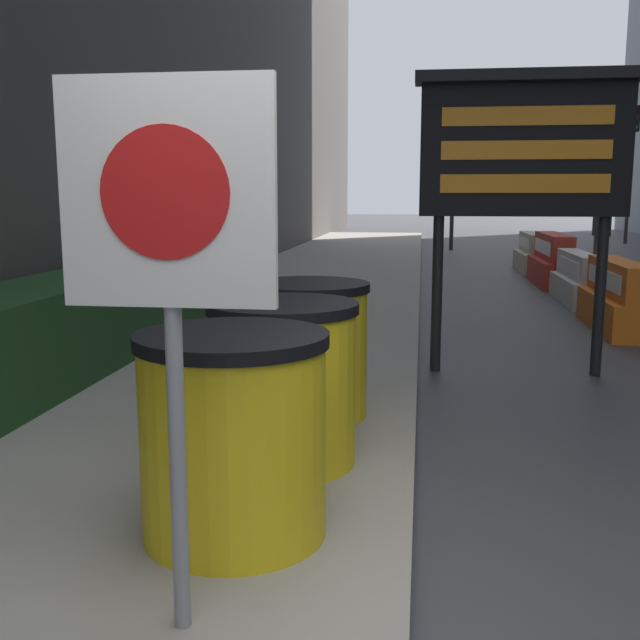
{
  "coord_description": "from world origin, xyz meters",
  "views": [
    {
      "loc": [
        0.01,
        -2.33,
        1.69
      ],
      "look_at": [
        -0.82,
        3.78,
        0.64
      ],
      "focal_mm": 42.0,
      "sensor_mm": 36.0,
      "label": 1
    }
  ],
  "objects_px": {
    "jersey_barrier_cream": "(533,254)",
    "traffic_light_far_side": "(632,145)",
    "jersey_barrier_white": "(578,281)",
    "traffic_light_near_curb": "(454,154)",
    "jersey_barrier_orange_near": "(618,300)",
    "pedestrian_passerby": "(602,228)",
    "warning_sign": "(169,239)",
    "jersey_barrier_red_striped": "(553,262)",
    "message_board": "(524,150)",
    "barrel_drum_foreground": "(234,434)",
    "barrel_drum_middle": "(283,383)",
    "barrel_drum_back": "(307,349)"
  },
  "relations": [
    {
      "from": "barrel_drum_back",
      "to": "traffic_light_near_curb",
      "type": "height_order",
      "value": "traffic_light_near_curb"
    },
    {
      "from": "barrel_drum_foreground",
      "to": "jersey_barrier_white",
      "type": "relative_size",
      "value": 0.46
    },
    {
      "from": "barrel_drum_middle",
      "to": "message_board",
      "type": "distance_m",
      "value": 3.73
    },
    {
      "from": "traffic_light_far_side",
      "to": "barrel_drum_middle",
      "type": "bearing_deg",
      "value": -108.74
    },
    {
      "from": "jersey_barrier_red_striped",
      "to": "traffic_light_far_side",
      "type": "distance_m",
      "value": 13.36
    },
    {
      "from": "warning_sign",
      "to": "jersey_barrier_orange_near",
      "type": "height_order",
      "value": "warning_sign"
    },
    {
      "from": "jersey_barrier_white",
      "to": "traffic_light_near_curb",
      "type": "bearing_deg",
      "value": 98.15
    },
    {
      "from": "barrel_drum_middle",
      "to": "warning_sign",
      "type": "height_order",
      "value": "warning_sign"
    },
    {
      "from": "barrel_drum_back",
      "to": "barrel_drum_middle",
      "type": "bearing_deg",
      "value": -89.65
    },
    {
      "from": "barrel_drum_middle",
      "to": "warning_sign",
      "type": "xyz_separation_m",
      "value": [
        -0.06,
        -1.73,
        0.92
      ]
    },
    {
      "from": "barrel_drum_back",
      "to": "message_board",
      "type": "distance_m",
      "value": 3.02
    },
    {
      "from": "barrel_drum_middle",
      "to": "jersey_barrier_white",
      "type": "relative_size",
      "value": 0.46
    },
    {
      "from": "warning_sign",
      "to": "jersey_barrier_red_striped",
      "type": "relative_size",
      "value": 0.89
    },
    {
      "from": "message_board",
      "to": "jersey_barrier_cream",
      "type": "bearing_deg",
      "value": 81.11
    },
    {
      "from": "barrel_drum_middle",
      "to": "barrel_drum_back",
      "type": "distance_m",
      "value": 0.95
    },
    {
      "from": "barrel_drum_foreground",
      "to": "warning_sign",
      "type": "bearing_deg",
      "value": -90.3
    },
    {
      "from": "warning_sign",
      "to": "jersey_barrier_orange_near",
      "type": "bearing_deg",
      "value": 65.73
    },
    {
      "from": "jersey_barrier_cream",
      "to": "jersey_barrier_orange_near",
      "type": "bearing_deg",
      "value": -90.0
    },
    {
      "from": "warning_sign",
      "to": "jersey_barrier_orange_near",
      "type": "distance_m",
      "value": 8.03
    },
    {
      "from": "warning_sign",
      "to": "pedestrian_passerby",
      "type": "distance_m",
      "value": 14.74
    },
    {
      "from": "warning_sign",
      "to": "traffic_light_near_curb",
      "type": "bearing_deg",
      "value": 85.24
    },
    {
      "from": "jersey_barrier_orange_near",
      "to": "pedestrian_passerby",
      "type": "distance_m",
      "value": 6.91
    },
    {
      "from": "jersey_barrier_red_striped",
      "to": "pedestrian_passerby",
      "type": "height_order",
      "value": "pedestrian_passerby"
    },
    {
      "from": "jersey_barrier_red_striped",
      "to": "traffic_light_far_side",
      "type": "height_order",
      "value": "traffic_light_far_side"
    },
    {
      "from": "traffic_light_near_curb",
      "to": "message_board",
      "type": "bearing_deg",
      "value": -89.94
    },
    {
      "from": "barrel_drum_middle",
      "to": "traffic_light_far_side",
      "type": "height_order",
      "value": "traffic_light_far_side"
    },
    {
      "from": "message_board",
      "to": "jersey_barrier_white",
      "type": "xyz_separation_m",
      "value": [
        1.54,
        4.95,
        -1.73
      ]
    },
    {
      "from": "jersey_barrier_orange_near",
      "to": "pedestrian_passerby",
      "type": "height_order",
      "value": "pedestrian_passerby"
    },
    {
      "from": "barrel_drum_foreground",
      "to": "barrel_drum_middle",
      "type": "distance_m",
      "value": 0.95
    },
    {
      "from": "traffic_light_near_curb",
      "to": "barrel_drum_middle",
      "type": "bearing_deg",
      "value": -95.03
    },
    {
      "from": "barrel_drum_middle",
      "to": "traffic_light_near_curb",
      "type": "bearing_deg",
      "value": 84.97
    },
    {
      "from": "jersey_barrier_white",
      "to": "barrel_drum_foreground",
      "type": "bearing_deg",
      "value": -110.11
    },
    {
      "from": "jersey_barrier_red_striped",
      "to": "pedestrian_passerby",
      "type": "relative_size",
      "value": 1.3
    },
    {
      "from": "jersey_barrier_orange_near",
      "to": "jersey_barrier_cream",
      "type": "relative_size",
      "value": 1.01
    },
    {
      "from": "warning_sign",
      "to": "jersey_barrier_red_striped",
      "type": "distance_m",
      "value": 12.5
    },
    {
      "from": "traffic_light_near_curb",
      "to": "warning_sign",
      "type": "bearing_deg",
      "value": -94.76
    },
    {
      "from": "pedestrian_passerby",
      "to": "traffic_light_far_side",
      "type": "bearing_deg",
      "value": 159.46
    },
    {
      "from": "message_board",
      "to": "jersey_barrier_orange_near",
      "type": "distance_m",
      "value": 3.39
    },
    {
      "from": "jersey_barrier_cream",
      "to": "pedestrian_passerby",
      "type": "relative_size",
      "value": 1.19
    },
    {
      "from": "barrel_drum_middle",
      "to": "jersey_barrier_white",
      "type": "xyz_separation_m",
      "value": [
        3.21,
        7.95,
        -0.27
      ]
    },
    {
      "from": "jersey_barrier_cream",
      "to": "traffic_light_far_side",
      "type": "relative_size",
      "value": 0.43
    },
    {
      "from": "barrel_drum_middle",
      "to": "jersey_barrier_cream",
      "type": "distance_m",
      "value": 13.24
    },
    {
      "from": "warning_sign",
      "to": "jersey_barrier_orange_near",
      "type": "relative_size",
      "value": 0.96
    },
    {
      "from": "barrel_drum_middle",
      "to": "pedestrian_passerby",
      "type": "height_order",
      "value": "pedestrian_passerby"
    },
    {
      "from": "message_board",
      "to": "pedestrian_passerby",
      "type": "bearing_deg",
      "value": 73.04
    },
    {
      "from": "barrel_drum_foreground",
      "to": "jersey_barrier_cream",
      "type": "xyz_separation_m",
      "value": [
        3.26,
        13.79,
        -0.25
      ]
    },
    {
      "from": "barrel_drum_middle",
      "to": "barrel_drum_foreground",
      "type": "bearing_deg",
      "value": -93.07
    },
    {
      "from": "jersey_barrier_white",
      "to": "traffic_light_near_curb",
      "type": "xyz_separation_m",
      "value": [
        -1.55,
        10.86,
        2.51
      ]
    },
    {
      "from": "traffic_light_near_curb",
      "to": "pedestrian_passerby",
      "type": "xyz_separation_m",
      "value": [
        2.84,
        -6.53,
        -1.87
      ]
    },
    {
      "from": "message_board",
      "to": "traffic_light_near_curb",
      "type": "distance_m",
      "value": 15.82
    }
  ]
}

